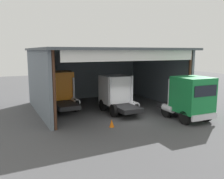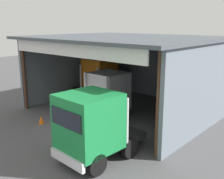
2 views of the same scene
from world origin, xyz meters
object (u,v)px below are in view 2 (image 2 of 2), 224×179
at_px(truck_orange_center_right_bay, 97,78).
at_px(truck_white_center_bay, 106,95).
at_px(truck_green_yard_outside, 92,126).
at_px(tool_cart, 180,102).
at_px(oil_drum, 204,103).
at_px(traffic_cone, 41,120).

distance_m(truck_orange_center_right_bay, truck_white_center_bay, 5.46).
height_order(truck_green_yard_outside, tool_cart, truck_green_yard_outside).
xyz_separation_m(oil_drum, traffic_cone, (-6.78, -10.49, -0.17)).
xyz_separation_m(truck_white_center_bay, oil_drum, (4.39, 6.66, -1.24)).
xyz_separation_m(oil_drum, tool_cart, (-1.49, -1.21, 0.05)).
height_order(truck_green_yard_outside, traffic_cone, truck_green_yard_outside).
relative_size(truck_orange_center_right_bay, truck_green_yard_outside, 1.10).
xyz_separation_m(truck_orange_center_right_bay, oil_drum, (8.65, 3.25, -1.37)).
bearing_deg(traffic_cone, truck_orange_center_right_bay, 104.43).
distance_m(truck_orange_center_right_bay, oil_drum, 9.34).
relative_size(truck_green_yard_outside, tool_cart, 4.79).
bearing_deg(tool_cart, oil_drum, 39.10).
bearing_deg(truck_green_yard_outside, truck_white_center_bay, -50.46).
xyz_separation_m(truck_orange_center_right_bay, truck_white_center_bay, (4.25, -3.41, -0.13)).
bearing_deg(truck_white_center_bay, traffic_cone, -120.71).
height_order(oil_drum, traffic_cone, oil_drum).
relative_size(truck_white_center_bay, oil_drum, 5.29).
bearing_deg(tool_cart, traffic_cone, -119.70).
bearing_deg(truck_white_center_bay, oil_drum, 57.91).
relative_size(truck_orange_center_right_bay, tool_cart, 5.28).
bearing_deg(truck_orange_center_right_bay, oil_drum, 21.32).
distance_m(truck_white_center_bay, tool_cart, 6.30).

